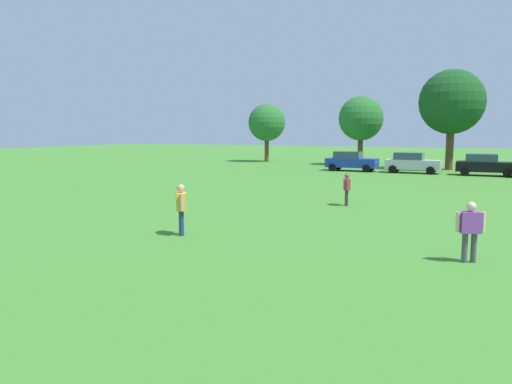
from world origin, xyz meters
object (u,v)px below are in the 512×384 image
adult_bystander (470,227)px  bystander_near_trees (347,186)px  parked_car_black_2 (485,165)px  parked_car_silver_1 (412,163)px  tree_left (361,119)px  tree_center (452,102)px  parked_car_blue_0 (351,161)px  tree_far_left (267,123)px  bystander_midfield (181,205)px

adult_bystander → bystander_near_trees: adult_bystander is taller
adult_bystander → parked_car_black_2: 28.20m
adult_bystander → parked_car_silver_1: bearing=-102.6°
tree_left → tree_center: size_ratio=0.79×
parked_car_silver_1 → tree_left: tree_left is taller
bystander_near_trees → parked_car_blue_0: size_ratio=0.35×
tree_far_left → tree_left: (10.83, -1.15, 0.32)m
tree_far_left → tree_center: 19.88m
parked_car_blue_0 → parked_car_silver_1: 5.07m
adult_bystander → tree_center: (-3.22, 33.25, 4.95)m
adult_bystander → parked_car_black_2: parked_car_black_2 is taller
bystander_midfield → tree_left: bearing=-32.2°
parked_car_blue_0 → parked_car_silver_1: same height
parked_car_black_2 → tree_far_left: size_ratio=0.67×
bystander_midfield → parked_car_black_2: size_ratio=0.39×
tree_far_left → tree_left: bearing=-6.1°
bystander_near_trees → parked_car_silver_1: (-0.03, 19.87, -0.03)m
parked_car_black_2 → tree_center: 7.75m
parked_car_black_2 → bystander_near_trees: bearing=-105.3°
tree_far_left → adult_bystander: bearing=-58.6°
parked_car_blue_0 → tree_far_left: size_ratio=0.67×
parked_car_silver_1 → tree_left: bearing=129.2°
tree_left → tree_center: (8.61, -2.66, 1.27)m
adult_bystander → parked_car_black_2: (-0.21, 28.20, -0.10)m
parked_car_silver_1 → parked_car_black_2: same height
parked_car_silver_1 → parked_car_black_2: 5.45m
parked_car_silver_1 → parked_car_black_2: size_ratio=1.00×
bystander_midfield → parked_car_black_2: bearing=-53.8°
parked_car_blue_0 → parked_car_black_2: 10.52m
tree_far_left → tree_center: size_ratio=0.73×
bystander_midfield → adult_bystander: bearing=-124.7°
bystander_near_trees → parked_car_silver_1: bearing=-21.1°
adult_bystander → tree_far_left: 43.57m
tree_far_left → tree_center: (19.44, -3.81, 1.58)m
tree_far_left → parked_car_black_2: bearing=-21.5°
bystander_near_trees → parked_car_black_2: bearing=-36.5°
tree_far_left → tree_left: tree_left is taller
bystander_midfield → bystander_near_trees: bearing=-56.8°
bystander_near_trees → tree_far_left: 33.48m
parked_car_blue_0 → bystander_midfield: bearing=-86.1°
bystander_near_trees → tree_left: bearing=-8.4°
parked_car_blue_0 → parked_car_silver_1: size_ratio=1.00×
bystander_midfield → tree_far_left: size_ratio=0.26×
bystander_near_trees → bystander_midfield: size_ratio=0.88×
parked_car_black_2 → tree_far_left: bearing=158.5°
parked_car_silver_1 → bystander_midfield: bearing=-96.2°
adult_bystander → bystander_midfield: bearing=-21.6°
bystander_midfield → tree_center: tree_center is taller
tree_center → parked_car_blue_0: bearing=-146.7°
bystander_near_trees → tree_center: tree_center is taller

